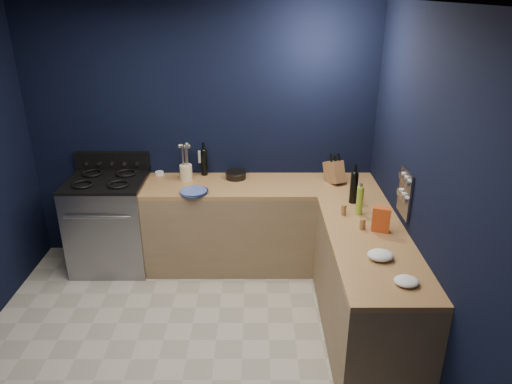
{
  "coord_description": "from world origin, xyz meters",
  "views": [
    {
      "loc": [
        0.54,
        -2.93,
        2.68
      ],
      "look_at": [
        0.55,
        1.0,
        1.0
      ],
      "focal_mm": 33.5,
      "sensor_mm": 36.0,
      "label": 1
    }
  ],
  "objects_px": {
    "gas_range": "(111,225)",
    "knife_block": "(334,172)",
    "plate_stack": "(194,192)",
    "utensil_crock": "(186,172)",
    "crouton_bag": "(381,220)"
  },
  "relations": [
    {
      "from": "plate_stack",
      "to": "utensil_crock",
      "type": "distance_m",
      "value": 0.38
    },
    {
      "from": "gas_range",
      "to": "utensil_crock",
      "type": "bearing_deg",
      "value": 10.03
    },
    {
      "from": "utensil_crock",
      "to": "knife_block",
      "type": "distance_m",
      "value": 1.48
    },
    {
      "from": "gas_range",
      "to": "utensil_crock",
      "type": "distance_m",
      "value": 0.94
    },
    {
      "from": "gas_range",
      "to": "plate_stack",
      "type": "bearing_deg",
      "value": -13.85
    },
    {
      "from": "plate_stack",
      "to": "crouton_bag",
      "type": "xyz_separation_m",
      "value": [
        1.57,
        -0.76,
        0.09
      ]
    },
    {
      "from": "gas_range",
      "to": "knife_block",
      "type": "height_order",
      "value": "knife_block"
    },
    {
      "from": "gas_range",
      "to": "crouton_bag",
      "type": "bearing_deg",
      "value": -21.68
    },
    {
      "from": "knife_block",
      "to": "gas_range",
      "type": "bearing_deg",
      "value": 154.58
    },
    {
      "from": "gas_range",
      "to": "knife_block",
      "type": "relative_size",
      "value": 4.27
    },
    {
      "from": "gas_range",
      "to": "crouton_bag",
      "type": "distance_m",
      "value": 2.71
    },
    {
      "from": "utensil_crock",
      "to": "crouton_bag",
      "type": "distance_m",
      "value": 2.02
    },
    {
      "from": "gas_range",
      "to": "crouton_bag",
      "type": "height_order",
      "value": "crouton_bag"
    },
    {
      "from": "plate_stack",
      "to": "gas_range",
      "type": "bearing_deg",
      "value": 166.15
    },
    {
      "from": "gas_range",
      "to": "knife_block",
      "type": "xyz_separation_m",
      "value": [
        2.25,
        0.06,
        0.55
      ]
    }
  ]
}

